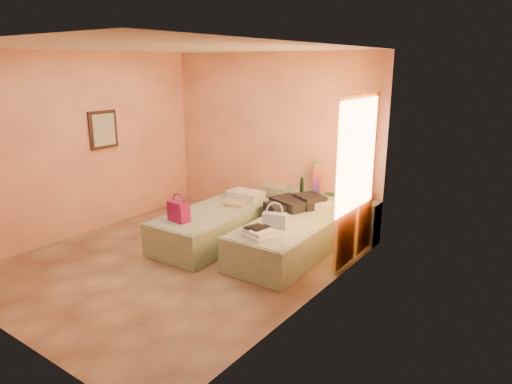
# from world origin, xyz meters

# --- Properties ---
(ground) EXTENTS (4.50, 4.50, 0.00)m
(ground) POSITION_xyz_m (0.00, 0.00, 0.00)
(ground) COLOR tan
(ground) RESTS_ON ground
(room_walls) EXTENTS (4.02, 4.51, 2.81)m
(room_walls) POSITION_xyz_m (0.21, 0.57, 1.79)
(room_walls) COLOR #FFBC88
(room_walls) RESTS_ON ground
(headboard_ledge) EXTENTS (2.05, 0.30, 0.65)m
(headboard_ledge) POSITION_xyz_m (0.98, 2.10, 0.33)
(headboard_ledge) COLOR #96A386
(headboard_ledge) RESTS_ON ground
(bed_left) EXTENTS (0.97, 2.03, 0.50)m
(bed_left) POSITION_xyz_m (-0.06, 0.83, 0.25)
(bed_left) COLOR #9FBA96
(bed_left) RESTS_ON ground
(bed_right) EXTENTS (0.97, 2.03, 0.50)m
(bed_right) POSITION_xyz_m (1.14, 1.05, 0.25)
(bed_right) COLOR #9FBA96
(bed_right) RESTS_ON ground
(water_bottle) EXTENTS (0.08, 0.08, 0.23)m
(water_bottle) POSITION_xyz_m (0.75, 2.03, 0.76)
(water_bottle) COLOR #153A20
(water_bottle) RESTS_ON headboard_ledge
(rainbow_box) EXTENTS (0.14, 0.14, 0.49)m
(rainbow_box) POSITION_xyz_m (0.97, 2.11, 0.89)
(rainbow_box) COLOR #98124E
(rainbow_box) RESTS_ON headboard_ledge
(small_dish) EXTENTS (0.15, 0.15, 0.03)m
(small_dish) POSITION_xyz_m (0.53, 2.04, 0.66)
(small_dish) COLOR #539879
(small_dish) RESTS_ON headboard_ledge
(green_book) EXTENTS (0.19, 0.15, 0.03)m
(green_book) POSITION_xyz_m (1.22, 2.12, 0.66)
(green_book) COLOR #24432C
(green_book) RESTS_ON headboard_ledge
(flower_vase) EXTENTS (0.24, 0.24, 0.26)m
(flower_vase) POSITION_xyz_m (1.80, 2.14, 0.78)
(flower_vase) COLOR silver
(flower_vase) RESTS_ON headboard_ledge
(magenta_handbag) EXTENTS (0.32, 0.20, 0.29)m
(magenta_handbag) POSITION_xyz_m (-0.14, 0.19, 0.64)
(magenta_handbag) COLOR #98124E
(magenta_handbag) RESTS_ON bed_left
(khaki_garment) EXTENTS (0.36, 0.31, 0.05)m
(khaki_garment) POSITION_xyz_m (0.04, 1.23, 0.53)
(khaki_garment) COLOR tan
(khaki_garment) RESTS_ON bed_left
(clothes_pile) EXTENTS (0.80, 0.80, 0.19)m
(clothes_pile) POSITION_xyz_m (0.86, 1.61, 0.59)
(clothes_pile) COLOR black
(clothes_pile) RESTS_ON bed_right
(blue_handbag) EXTENTS (0.34, 0.25, 0.20)m
(blue_handbag) POSITION_xyz_m (1.09, 0.73, 0.60)
(blue_handbag) COLOR #4460A5
(blue_handbag) RESTS_ON bed_right
(towel_stack) EXTENTS (0.42, 0.38, 0.10)m
(towel_stack) POSITION_xyz_m (1.13, 0.32, 0.55)
(towel_stack) COLOR silver
(towel_stack) RESTS_ON bed_right
(sandal_pair) EXTENTS (0.24, 0.28, 0.02)m
(sandal_pair) POSITION_xyz_m (1.07, 0.35, 0.61)
(sandal_pair) COLOR black
(sandal_pair) RESTS_ON towel_stack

